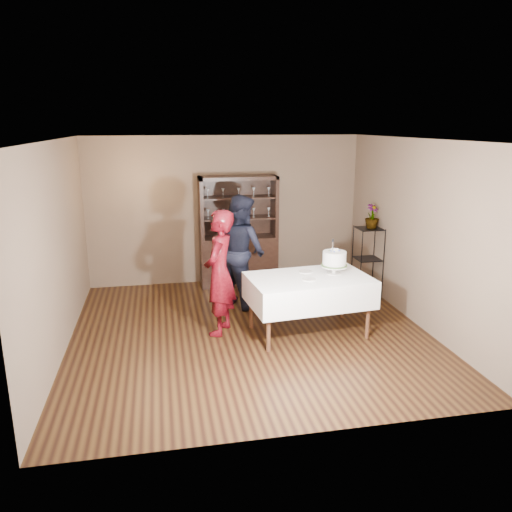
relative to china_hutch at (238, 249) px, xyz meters
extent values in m
plane|color=black|center=(-0.20, -2.25, -0.66)|extent=(5.00, 5.00, 0.00)
plane|color=white|center=(-0.20, -2.25, 2.04)|extent=(5.00, 5.00, 0.00)
cube|color=brown|center=(-0.20, 0.25, 0.69)|extent=(5.00, 0.02, 2.70)
cube|color=brown|center=(-2.70, -2.25, 0.69)|extent=(0.02, 5.00, 2.70)
cube|color=brown|center=(2.30, -2.25, 0.69)|extent=(0.02, 5.00, 2.70)
cube|color=black|center=(0.00, -0.01, -0.21)|extent=(1.40, 0.48, 0.90)
cube|color=black|center=(0.00, 0.21, 0.79)|extent=(1.40, 0.03, 1.10)
cube|color=black|center=(0.00, -0.01, 1.31)|extent=(1.40, 0.48, 0.06)
cube|color=black|center=(0.00, -0.01, 0.59)|extent=(1.28, 0.42, 0.02)
cube|color=black|center=(0.00, -0.01, 0.96)|extent=(1.28, 0.42, 0.02)
cylinder|color=black|center=(1.88, -1.25, -0.06)|extent=(0.02, 0.02, 1.20)
cylinder|color=black|center=(2.28, -1.25, -0.06)|extent=(0.02, 0.02, 1.20)
cylinder|color=black|center=(1.88, -0.85, -0.06)|extent=(0.02, 0.02, 1.20)
cylinder|color=black|center=(2.28, -0.85, -0.06)|extent=(0.02, 0.02, 1.20)
cube|color=black|center=(2.08, -1.05, -0.51)|extent=(0.40, 0.40, 0.02)
cube|color=black|center=(2.08, -1.05, -0.01)|extent=(0.40, 0.40, 0.01)
cube|color=black|center=(2.08, -1.05, 0.52)|extent=(0.40, 0.40, 0.02)
cube|color=white|center=(0.61, -2.44, -0.02)|extent=(1.76, 1.18, 0.39)
cylinder|color=#4B2C1B|center=(-0.07, -2.91, -0.27)|extent=(0.06, 0.06, 0.79)
cylinder|color=#4B2C1B|center=(1.37, -2.77, -0.27)|extent=(0.06, 0.06, 0.79)
cylinder|color=#4B2C1B|center=(-0.15, -2.11, -0.27)|extent=(0.06, 0.06, 0.79)
cylinder|color=#4B2C1B|center=(1.29, -1.96, -0.27)|extent=(0.06, 0.06, 0.79)
imported|color=#35040B|center=(-0.62, -2.17, 0.22)|extent=(0.65, 0.76, 1.77)
imported|color=black|center=(-0.12, -1.08, 0.25)|extent=(1.02, 1.11, 1.82)
cylinder|color=white|center=(1.00, -2.35, 0.18)|extent=(0.21, 0.21, 0.01)
cylinder|color=white|center=(1.00, -2.35, 0.22)|extent=(0.05, 0.05, 0.10)
cylinder|color=white|center=(1.00, -2.35, 0.28)|extent=(0.37, 0.37, 0.02)
cylinder|color=#40622F|center=(1.00, -2.35, 0.30)|extent=(0.36, 0.36, 0.02)
cylinder|color=silver|center=(1.00, -2.35, 0.39)|extent=(0.42, 0.42, 0.21)
sphere|color=#5665B8|center=(1.03, -2.35, 0.51)|extent=(0.02, 0.02, 0.02)
cube|color=silver|center=(0.96, -2.37, 0.57)|extent=(0.02, 0.02, 0.14)
cube|color=black|center=(0.96, -2.37, 0.66)|extent=(0.03, 0.02, 0.05)
cylinder|color=white|center=(0.56, -2.57, 0.18)|extent=(0.22, 0.22, 0.01)
cylinder|color=white|center=(0.62, -2.21, 0.18)|extent=(0.25, 0.25, 0.01)
imported|color=#40622F|center=(2.11, -1.07, 0.73)|extent=(0.31, 0.31, 0.41)
camera|label=1|loc=(-1.39, -8.79, 2.24)|focal=35.00mm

